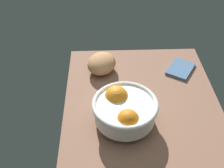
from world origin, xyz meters
The scene contains 4 objects.
ground_plane centered at (0.00, 0.00, -1.50)cm, with size 76.42×57.74×3.00cm, color #895F4A.
fruit_bowl centered at (5.69, -7.55, 6.25)cm, with size 22.07×22.07×11.59cm.
bread_loaf centered at (-23.22, -14.83, 3.85)cm, with size 13.40×11.39×7.71cm, color tan.
napkin_folded centered at (-22.46, 18.65, 0.58)cm, with size 12.44×9.05×1.15cm, color #4F6F98.
Camera 1 is at (69.52, -13.91, 73.70)cm, focal length 44.60 mm.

